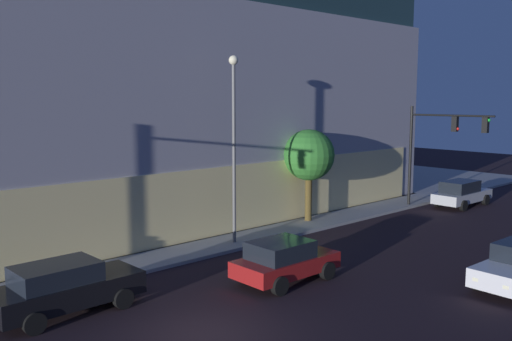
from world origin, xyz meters
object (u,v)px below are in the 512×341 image
street_lamp_sidewalk (234,128)px  car_black (65,287)px  modern_building (134,91)px  car_silver (461,193)px  car_red (284,260)px  traffic_light_far_corner (440,137)px  sidewalk_tree (309,156)px

street_lamp_sidewalk → car_black: street_lamp_sidewalk is taller
modern_building → car_silver: bearing=-49.7°
car_black → car_red: car_black is taller
traffic_light_far_corner → car_silver: (2.50, -0.27, -3.70)m
street_lamp_sidewalk → sidewalk_tree: street_lamp_sidewalk is taller
traffic_light_far_corner → car_silver: size_ratio=1.30×
car_red → modern_building: bearing=75.6°
modern_building → car_red: (-4.86, -19.01, -6.55)m
street_lamp_sidewalk → car_red: (-1.98, -5.24, -4.70)m
traffic_light_far_corner → sidewalk_tree: traffic_light_far_corner is taller
car_red → car_silver: (18.84, 2.55, 0.02)m
sidewalk_tree → car_red: size_ratio=1.22×
car_red → car_silver: size_ratio=0.86×
sidewalk_tree → car_black: size_ratio=1.06×
street_lamp_sidewalk → modern_building: bearing=78.2°
traffic_light_far_corner → car_silver: traffic_light_far_corner is taller
traffic_light_far_corner → car_red: traffic_light_far_corner is taller
car_black → car_silver: bearing=-0.1°
car_black → car_silver: size_ratio=0.99×
car_black → car_red: (7.42, -2.59, -0.04)m
car_red → car_black: bearing=160.8°
sidewalk_tree → street_lamp_sidewalk: bearing=-172.7°
traffic_light_far_corner → street_lamp_sidewalk: (-14.36, 2.42, 0.97)m
street_lamp_sidewalk → sidewalk_tree: size_ratio=1.71×
traffic_light_far_corner → car_black: size_ratio=1.31×
traffic_light_far_corner → sidewalk_tree: 8.93m
sidewalk_tree → car_black: 16.11m
street_lamp_sidewalk → sidewalk_tree: bearing=7.3°
car_black → street_lamp_sidewalk: bearing=15.7°
car_red → sidewalk_tree: bearing=36.8°
street_lamp_sidewalk → car_red: street_lamp_sidewalk is taller
street_lamp_sidewalk → car_silver: (16.86, -2.69, -4.67)m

